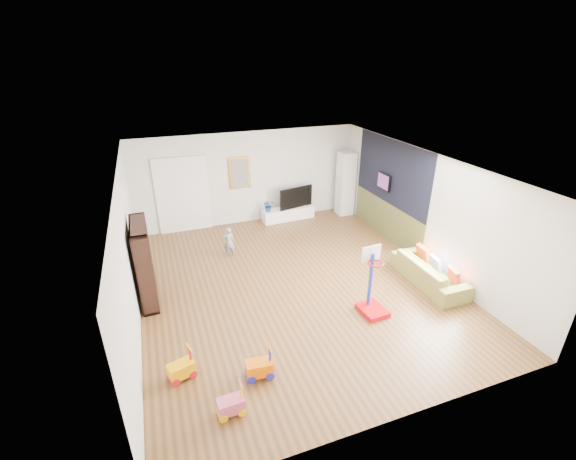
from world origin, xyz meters
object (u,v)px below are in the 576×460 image
object	(u,v)px
bookshelf	(144,263)
basketball_hoop	(375,283)
media_console	(288,214)
sofa	(429,272)

from	to	relation	value
bookshelf	basketball_hoop	size ratio (longest dim) A/B	1.24
media_console	basketball_hoop	bearing A→B (deg)	-93.42
media_console	bookshelf	bearing A→B (deg)	-147.37
bookshelf	basketball_hoop	distance (m)	4.58
media_console	sofa	world-z (taller)	sofa
media_console	sofa	xyz separation A→B (m)	(1.69, -4.46, 0.09)
basketball_hoop	bookshelf	bearing A→B (deg)	149.79
sofa	basketball_hoop	size ratio (longest dim) A/B	1.37
media_console	basketball_hoop	xyz separation A→B (m)	(-0.04, -4.96, 0.51)
sofa	bookshelf	bearing A→B (deg)	76.56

